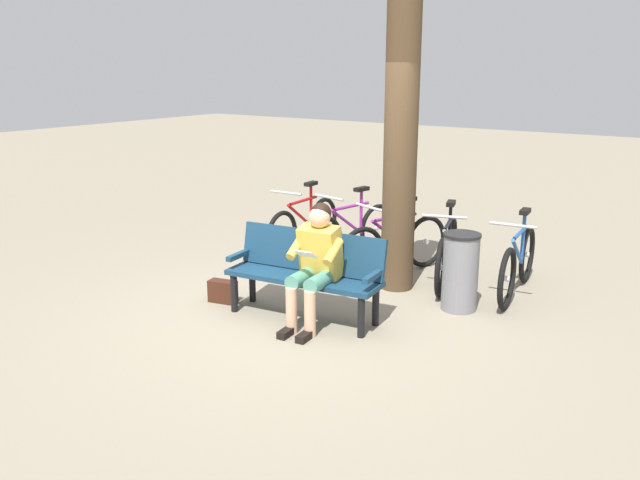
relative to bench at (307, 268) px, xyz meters
The scene contains 11 objects.
ground_plane 0.52m from the bench, 44.27° to the left, with size 40.00×40.00×0.00m, color gray.
bench is the anchor object (origin of this frame).
person_reading 0.30m from the bench, 145.81° to the left, with size 0.52×0.80×1.20m.
handbag 1.07m from the bench, 11.53° to the left, with size 0.30×0.14×0.24m, color #3F1E14.
tree_trunk 1.82m from the bench, 103.91° to the right, with size 0.37×0.37×3.47m, color #4C3823.
litter_bin 1.60m from the bench, 138.71° to the right, with size 0.39×0.39×0.82m.
bicycle_black 2.41m from the bench, 129.68° to the right, with size 0.48×1.68×0.94m.
bicycle_orange 1.93m from the bench, 111.67° to the right, with size 0.64×1.62×0.94m.
bicycle_silver 1.74m from the bench, 92.02° to the right, with size 0.70×1.59×0.94m.
bicycle_red 2.10m from the bench, 70.18° to the right, with size 0.51×1.66×0.94m.
bicycle_blue 2.40m from the bench, 53.10° to the right, with size 0.48×1.68×0.94m.
Camera 1 is at (-3.84, 5.11, 2.50)m, focal length 37.53 mm.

